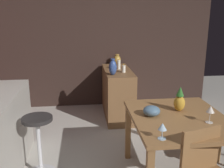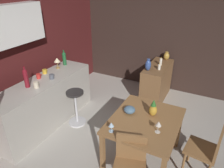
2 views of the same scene
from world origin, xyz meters
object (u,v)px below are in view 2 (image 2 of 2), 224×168
Objects in this scene: chair_by_doorway at (207,149)px; wine_bottle_ruby at (26,78)px; pillar_candle_short at (159,67)px; wine_bottle_green at (64,58)px; wine_glass_left at (111,125)px; cup_mustard at (45,71)px; cup_slate at (52,77)px; cup_cream at (36,85)px; sideboard_cabinet at (157,82)px; chair_near_window at (130,165)px; vase_ceramic_blue at (148,65)px; bar_stool at (76,107)px; wine_glass_right at (159,124)px; pillar_candle_tall at (161,62)px; fruit_bowl at (130,110)px; counter_lamp at (57,61)px; dining_table at (145,125)px; pineapple_centerpiece at (153,109)px; cup_red at (39,76)px; vase_brass at (166,56)px.

chair_by_doorway is 2.93m from wine_bottle_ruby.
pillar_candle_short reaches higher than chair_by_doorway.
wine_glass_left is at bearing -125.57° from wine_bottle_green.
pillar_candle_short is (1.39, -1.85, -0.06)m from cup_mustard.
wine_bottle_green reaches higher than cup_slate.
cup_slate is (0.62, 1.54, 0.10)m from wine_glass_left.
wine_bottle_green is 1.06m from cup_cream.
sideboard_cabinet is 7.77× the size of pillar_candle_short.
vase_ceramic_blue is at bearing 13.65° from chair_near_window.
bar_stool is 1.04m from wine_bottle_ruby.
cup_cream reaches higher than chair_by_doorway.
cup_mustard is 2.06m from vase_ceramic_blue.
cup_cream is at bearing 96.33° from chair_by_doorway.
wine_glass_right is (-0.27, 0.63, 0.38)m from chair_by_doorway.
wine_bottle_ruby is (-0.52, 0.56, 0.70)m from bar_stool.
cup_mustard is at bearing 132.28° from pillar_candle_tall.
sideboard_cabinet is 2.36m from wine_glass_left.
fruit_bowl is 1.92m from counter_lamp.
cup_slate reaches higher than dining_table.
counter_lamp reaches higher than cup_mustard.
wine_glass_left is 1.15× the size of cup_slate.
wine_glass_right is 0.46× the size of wine_bottle_ruby.
pillar_candle_tall reaches higher than chair_near_window.
vase_ceramic_blue is at bearing 159.98° from pillar_candle_tall.
chair_by_doorway is 0.88m from pineapple_centerpiece.
counter_lamp is at bearing 16.20° from cup_cream.
pillar_candle_short is at bearing 15.63° from wine_glass_right.
cup_cream is 2.62m from pillar_candle_tall.
dining_table is 5.03× the size of counter_lamp.
pineapple_centerpiece is 2.26× the size of cup_cream.
wine_bottle_ruby reaches higher than dining_table.
cup_red is 2.87m from vase_brass.
counter_lamp is at bearing 127.17° from pillar_candle_tall.
cup_slate is 0.38m from cup_cream.
cup_cream is 0.85m from counter_lamp.
dining_table is 1.48m from bar_stool.
cup_mustard is (0.22, 0.06, -0.00)m from cup_red.
cup_cream is at bearing -70.18° from wine_bottle_ruby.
cup_red is at bearing 136.80° from pillar_candle_tall.
cup_mustard is at bearing 86.34° from pineapple_centerpiece.
sideboard_cabinet reaches higher than bar_stool.
bar_stool is at bearing 146.69° from pillar_candle_tall.
counter_lamp reaches higher than chair_near_window.
wine_glass_left is 2.07m from counter_lamp.
wine_bottle_green is (0.56, 0.65, 0.68)m from bar_stool.
sideboard_cabinet is at bearing 1.09° from wine_glass_left.
wine_bottle_ruby is 3.10m from vase_brass.
cup_mustard is 2.44m from pillar_candle_tall.
cup_slate is at bearing 80.43° from wine_glass_right.
dining_table is at bearing 51.50° from wine_glass_right.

